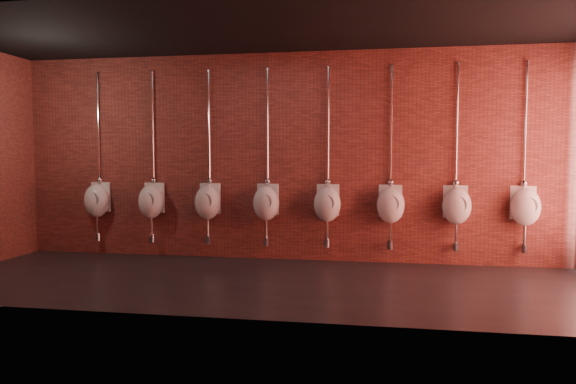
{
  "coord_description": "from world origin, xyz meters",
  "views": [
    {
      "loc": [
        1.38,
        -6.34,
        1.61
      ],
      "look_at": [
        0.18,
        0.9,
        1.1
      ],
      "focal_mm": 32.0,
      "sensor_mm": 36.0,
      "label": 1
    }
  ],
  "objects_px": {
    "urinal_3": "(266,202)",
    "urinal_4": "(327,203)",
    "urinal_6": "(457,205)",
    "urinal_7": "(525,206)",
    "urinal_0": "(97,200)",
    "urinal_5": "(391,204)",
    "urinal_2": "(208,201)",
    "urinal_1": "(151,200)"
  },
  "relations": [
    {
      "from": "urinal_1",
      "to": "urinal_7",
      "type": "bearing_deg",
      "value": 0.0
    },
    {
      "from": "urinal_5",
      "to": "urinal_6",
      "type": "xyz_separation_m",
      "value": [
        0.94,
        0.0,
        0.0
      ]
    },
    {
      "from": "urinal_3",
      "to": "urinal_6",
      "type": "height_order",
      "value": "same"
    },
    {
      "from": "urinal_4",
      "to": "urinal_5",
      "type": "distance_m",
      "value": 0.94
    },
    {
      "from": "urinal_0",
      "to": "urinal_2",
      "type": "xyz_separation_m",
      "value": [
        1.88,
        0.0,
        0.0
      ]
    },
    {
      "from": "urinal_4",
      "to": "urinal_6",
      "type": "distance_m",
      "value": 1.88
    },
    {
      "from": "urinal_1",
      "to": "urinal_7",
      "type": "height_order",
      "value": "same"
    },
    {
      "from": "urinal_5",
      "to": "urinal_7",
      "type": "height_order",
      "value": "same"
    },
    {
      "from": "urinal_6",
      "to": "urinal_7",
      "type": "height_order",
      "value": "same"
    },
    {
      "from": "urinal_2",
      "to": "urinal_3",
      "type": "height_order",
      "value": "same"
    },
    {
      "from": "urinal_2",
      "to": "urinal_4",
      "type": "xyz_separation_m",
      "value": [
        1.88,
        0.0,
        0.0
      ]
    },
    {
      "from": "urinal_2",
      "to": "urinal_7",
      "type": "relative_size",
      "value": 1.0
    },
    {
      "from": "urinal_1",
      "to": "urinal_5",
      "type": "height_order",
      "value": "same"
    },
    {
      "from": "urinal_6",
      "to": "urinal_0",
      "type": "bearing_deg",
      "value": 180.0
    },
    {
      "from": "urinal_6",
      "to": "urinal_7",
      "type": "xyz_separation_m",
      "value": [
        0.94,
        0.0,
        0.0
      ]
    },
    {
      "from": "urinal_2",
      "to": "urinal_5",
      "type": "distance_m",
      "value": 2.82
    },
    {
      "from": "urinal_1",
      "to": "urinal_5",
      "type": "relative_size",
      "value": 1.0
    },
    {
      "from": "urinal_3",
      "to": "urinal_2",
      "type": "bearing_deg",
      "value": 180.0
    },
    {
      "from": "urinal_2",
      "to": "urinal_4",
      "type": "bearing_deg",
      "value": 0.0
    },
    {
      "from": "urinal_2",
      "to": "urinal_5",
      "type": "relative_size",
      "value": 1.0
    },
    {
      "from": "urinal_0",
      "to": "urinal_1",
      "type": "height_order",
      "value": "same"
    },
    {
      "from": "urinal_1",
      "to": "urinal_5",
      "type": "xyz_separation_m",
      "value": [
        3.75,
        0.0,
        0.0
      ]
    },
    {
      "from": "urinal_6",
      "to": "urinal_2",
      "type": "bearing_deg",
      "value": 180.0
    },
    {
      "from": "urinal_5",
      "to": "urinal_4",
      "type": "bearing_deg",
      "value": 180.0
    },
    {
      "from": "urinal_2",
      "to": "urinal_7",
      "type": "bearing_deg",
      "value": 0.0
    },
    {
      "from": "urinal_2",
      "to": "urinal_6",
      "type": "height_order",
      "value": "same"
    },
    {
      "from": "urinal_0",
      "to": "urinal_6",
      "type": "bearing_deg",
      "value": 0.0
    },
    {
      "from": "urinal_7",
      "to": "urinal_4",
      "type": "bearing_deg",
      "value": 180.0
    },
    {
      "from": "urinal_3",
      "to": "urinal_4",
      "type": "bearing_deg",
      "value": 0.0
    },
    {
      "from": "urinal_2",
      "to": "urinal_6",
      "type": "bearing_deg",
      "value": 0.0
    },
    {
      "from": "urinal_0",
      "to": "urinal_6",
      "type": "relative_size",
      "value": 1.0
    },
    {
      "from": "urinal_5",
      "to": "urinal_7",
      "type": "xyz_separation_m",
      "value": [
        1.88,
        0.0,
        0.0
      ]
    },
    {
      "from": "urinal_0",
      "to": "urinal_4",
      "type": "relative_size",
      "value": 1.0
    },
    {
      "from": "urinal_0",
      "to": "urinal_2",
      "type": "height_order",
      "value": "same"
    },
    {
      "from": "urinal_4",
      "to": "urinal_5",
      "type": "relative_size",
      "value": 1.0
    },
    {
      "from": "urinal_3",
      "to": "urinal_6",
      "type": "relative_size",
      "value": 1.0
    },
    {
      "from": "urinal_0",
      "to": "urinal_5",
      "type": "bearing_deg",
      "value": 0.0
    },
    {
      "from": "urinal_0",
      "to": "urinal_4",
      "type": "xyz_separation_m",
      "value": [
        3.75,
        0.0,
        0.0
      ]
    },
    {
      "from": "urinal_2",
      "to": "urinal_3",
      "type": "bearing_deg",
      "value": 0.0
    },
    {
      "from": "urinal_2",
      "to": "urinal_7",
      "type": "distance_m",
      "value": 4.69
    },
    {
      "from": "urinal_3",
      "to": "urinal_4",
      "type": "relative_size",
      "value": 1.0
    },
    {
      "from": "urinal_4",
      "to": "urinal_1",
      "type": "bearing_deg",
      "value": 180.0
    }
  ]
}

